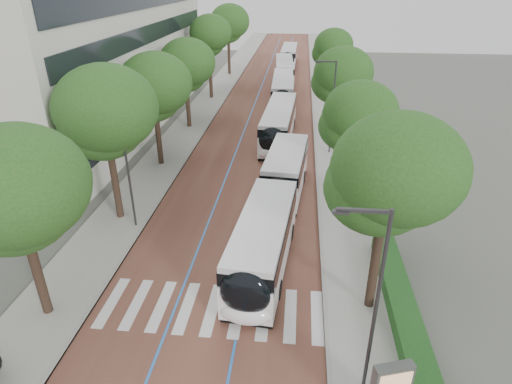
# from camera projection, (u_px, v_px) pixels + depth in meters

# --- Properties ---
(ground) EXTENTS (160.00, 160.00, 0.00)m
(ground) POSITION_uv_depth(u_px,v_px,m) (204.00, 324.00, 19.65)
(ground) COLOR #51544C
(ground) RESTS_ON ground
(road) EXTENTS (11.00, 140.00, 0.02)m
(road) POSITION_uv_depth(u_px,v_px,m) (269.00, 100.00, 55.12)
(road) COLOR brown
(road) RESTS_ON ground
(sidewalk_left) EXTENTS (4.00, 140.00, 0.12)m
(sidewalk_left) POSITION_uv_depth(u_px,v_px,m) (212.00, 98.00, 55.78)
(sidewalk_left) COLOR #97958F
(sidewalk_left) RESTS_ON ground
(sidewalk_right) EXTENTS (4.00, 140.00, 0.12)m
(sidewalk_right) POSITION_uv_depth(u_px,v_px,m) (327.00, 101.00, 54.42)
(sidewalk_right) COLOR #97958F
(sidewalk_right) RESTS_ON ground
(kerb_left) EXTENTS (0.20, 140.00, 0.14)m
(kerb_left) POSITION_uv_depth(u_px,v_px,m) (226.00, 98.00, 55.61)
(kerb_left) COLOR gray
(kerb_left) RESTS_ON ground
(kerb_right) EXTENTS (0.20, 140.00, 0.14)m
(kerb_right) POSITION_uv_depth(u_px,v_px,m) (312.00, 100.00, 54.59)
(kerb_right) COLOR gray
(kerb_right) RESTS_ON ground
(zebra_crossing) EXTENTS (10.55, 3.60, 0.01)m
(zebra_crossing) POSITION_uv_depth(u_px,v_px,m) (212.00, 309.00, 20.51)
(zebra_crossing) COLOR silver
(zebra_crossing) RESTS_ON ground
(lane_line_left) EXTENTS (0.12, 126.00, 0.01)m
(lane_line_left) POSITION_uv_depth(u_px,v_px,m) (256.00, 99.00, 55.26)
(lane_line_left) COLOR blue
(lane_line_left) RESTS_ON road
(lane_line_right) EXTENTS (0.12, 126.00, 0.01)m
(lane_line_right) POSITION_uv_depth(u_px,v_px,m) (281.00, 100.00, 54.97)
(lane_line_right) COLOR blue
(lane_line_right) RESTS_ON road
(office_building) EXTENTS (18.11, 40.00, 14.00)m
(office_building) POSITION_uv_depth(u_px,v_px,m) (68.00, 57.00, 43.07)
(office_building) COLOR beige
(office_building) RESTS_ON ground
(hedge) EXTENTS (1.20, 14.00, 0.80)m
(hedge) POSITION_uv_depth(u_px,v_px,m) (409.00, 331.00, 18.59)
(hedge) COLOR #174318
(hedge) RESTS_ON sidewalk_right
(streetlight_near) EXTENTS (1.82, 0.20, 8.00)m
(streetlight_near) POSITION_uv_depth(u_px,v_px,m) (372.00, 296.00, 14.21)
(streetlight_near) COLOR #333335
(streetlight_near) RESTS_ON sidewalk_right
(streetlight_far) EXTENTS (1.82, 0.20, 8.00)m
(streetlight_far) POSITION_uv_depth(u_px,v_px,m) (331.00, 100.00, 36.38)
(streetlight_far) COLOR #333335
(streetlight_far) RESTS_ON sidewalk_right
(lamp_post_left) EXTENTS (0.14, 0.14, 8.00)m
(lamp_post_left) POSITION_uv_depth(u_px,v_px,m) (127.00, 167.00, 25.43)
(lamp_post_left) COLOR #333335
(lamp_post_left) RESTS_ON sidewalk_left
(trees_left) EXTENTS (6.06, 60.95, 10.02)m
(trees_left) POSITION_uv_depth(u_px,v_px,m) (176.00, 68.00, 39.10)
(trees_left) COLOR black
(trees_left) RESTS_ON ground
(trees_right) EXTENTS (5.71, 47.23, 9.11)m
(trees_right) POSITION_uv_depth(u_px,v_px,m) (346.00, 90.00, 35.25)
(trees_right) COLOR black
(trees_right) RESTS_ON ground
(lead_bus) EXTENTS (4.08, 18.54, 3.20)m
(lead_bus) POSITION_uv_depth(u_px,v_px,m) (274.00, 208.00, 26.09)
(lead_bus) COLOR black
(lead_bus) RESTS_ON ground
(bus_queued_0) EXTENTS (3.06, 12.50, 3.20)m
(bus_queued_0) POSITION_uv_depth(u_px,v_px,m) (279.00, 125.00, 40.65)
(bus_queued_0) COLOR white
(bus_queued_0) RESTS_ON ground
(bus_queued_1) EXTENTS (2.88, 12.47, 3.20)m
(bus_queued_1) POSITION_uv_depth(u_px,v_px,m) (283.00, 91.00, 52.37)
(bus_queued_1) COLOR white
(bus_queued_1) RESTS_ON ground
(bus_queued_2) EXTENTS (3.26, 12.53, 3.20)m
(bus_queued_2) POSITION_uv_depth(u_px,v_px,m) (284.00, 71.00, 63.29)
(bus_queued_2) COLOR white
(bus_queued_2) RESTS_ON ground
(bus_queued_3) EXTENTS (2.68, 12.43, 3.20)m
(bus_queued_3) POSITION_uv_depth(u_px,v_px,m) (289.00, 56.00, 75.04)
(bus_queued_3) COLOR white
(bus_queued_3) RESTS_ON ground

